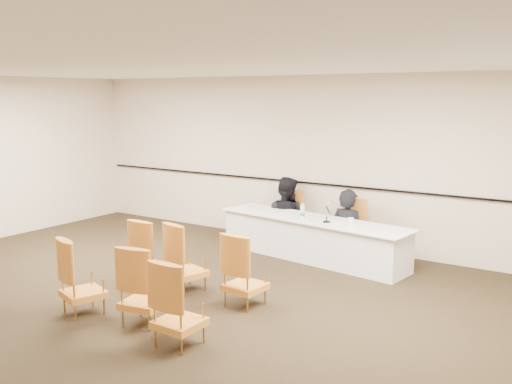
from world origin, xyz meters
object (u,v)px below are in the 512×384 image
panelist_main (347,239)px  panelist_second_chair (286,217)px  aud_chair_front_mid (186,257)px  drinking_glass (307,216)px  microphone (327,213)px  water_bottle (303,211)px  coffee_cup (351,223)px  aud_chair_front_left (151,252)px  aud_chair_back_mid (144,284)px  panelist_second (286,222)px  panelist_main_chair (348,228)px  aud_chair_back_left (83,276)px  aud_chair_front_right (245,269)px  panel_table (312,239)px  aud_chair_back_right (179,303)px

panelist_main → panelist_second_chair: 1.32m
panelist_second_chair → aud_chair_front_mid: same height
drinking_glass → microphone: bearing=-4.3°
water_bottle → coffee_cup: size_ratio=1.77×
aud_chair_front_left → aud_chair_back_mid: same height
microphone → aud_chair_front_left: microphone is taller
panelist_second → water_bottle: panelist_second is taller
panelist_main → microphone: 0.82m
panelist_main_chair → water_bottle: panelist_main_chair is taller
panelist_main_chair → drinking_glass: size_ratio=9.50×
aud_chair_back_left → aud_chair_back_mid: 0.87m
panelist_second → drinking_glass: bearing=134.9°
panelist_main → coffee_cup: size_ratio=11.79×
aud_chair_front_left → water_bottle: bearing=65.4°
panelist_main_chair → aud_chair_back_mid: 4.02m
aud_chair_front_left → aud_chair_front_right: (1.55, 0.06, 0.00)m
panel_table → aud_chair_back_right: (0.38, -3.70, 0.14)m
panelist_second_chair → panelist_main: bearing=-0.0°
panelist_main → aud_chair_front_mid: (-1.11, -2.78, 0.18)m
aud_chair_back_left → aud_chair_back_right: (1.59, -0.05, 0.00)m
aud_chair_front_left → aud_chair_back_left: (0.05, -1.24, 0.00)m
microphone → aud_chair_front_right: (-0.04, -2.20, -0.35)m
coffee_cup → aud_chair_back_mid: 3.44m
panelist_second → aud_chair_back_right: (1.26, -4.34, 0.09)m
aud_chair_back_right → panelist_second_chair: bearing=106.6°
panel_table → aud_chair_front_left: 2.72m
aud_chair_front_right → panel_table: bearing=101.3°
aud_chair_front_mid → aud_chair_back_mid: 1.21m
drinking_glass → coffee_cup: bearing=-8.1°
panel_table → aud_chair_front_left: size_ratio=3.55×
aud_chair_back_mid → drinking_glass: bearing=73.6°
aud_chair_front_left → coffee_cup: bearing=48.1°
aud_chair_front_mid → aud_chair_back_left: 1.43m
aud_chair_front_mid → aud_chair_back_right: bearing=-38.5°
microphone → aud_chair_front_mid: microphone is taller
panelist_main_chair → panel_table: bearing=-123.6°
panelist_second_chair → aud_chair_back_left: 4.30m
panelist_second_chair → aud_chair_front_right: 3.21m
aud_chair_front_mid → aud_chair_back_left: size_ratio=1.00×
aud_chair_back_right → aud_chair_front_left: bearing=142.1°
coffee_cup → aud_chair_back_left: size_ratio=0.15×
panelist_main_chair → aud_chair_front_right: size_ratio=1.00×
aud_chair_front_mid → water_bottle: bearing=89.2°
panel_table → aud_chair_back_right: size_ratio=3.55×
panelist_main_chair → aud_chair_front_mid: bearing=-104.3°
aud_chair_back_mid → aud_chair_back_right: (0.74, -0.23, 0.00)m
panelist_main_chair → aud_chair_front_left: (-1.67, -2.88, 0.00)m
aud_chair_front_mid → panel_table: bearing=86.5°
microphone → coffee_cup: bearing=-24.0°
panelist_second_chair → aud_chair_back_mid: same height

